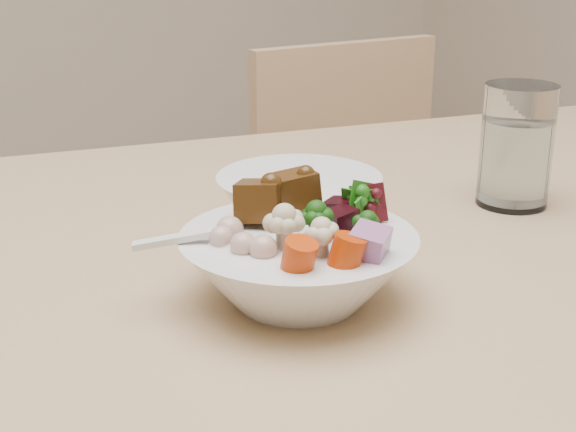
{
  "coord_description": "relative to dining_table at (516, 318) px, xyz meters",
  "views": [
    {
      "loc": [
        -0.3,
        -0.68,
        1.14
      ],
      "look_at": [
        -0.0,
        -0.12,
        0.9
      ],
      "focal_mm": 50.0,
      "sensor_mm": 36.0,
      "label": 1
    }
  ],
  "objects": [
    {
      "name": "dining_table",
      "position": [
        0.0,
        0.0,
        0.0
      ],
      "size": [
        1.91,
        1.23,
        0.84
      ],
      "rotation": [
        0.0,
        0.0,
        -0.13
      ],
      "color": "tan",
      "rests_on": "ground"
    },
    {
      "name": "soup_spoon",
      "position": [
        -0.33,
        0.01,
        0.14
      ],
      "size": [
        0.09,
        0.05,
        0.02
      ],
      "rotation": [
        0.0,
        0.0,
        -0.41
      ],
      "color": "silver",
      "rests_on": "food_bowl"
    },
    {
      "name": "side_bowl",
      "position": [
        -0.18,
        0.14,
        0.11
      ],
      "size": [
        0.17,
        0.17,
        0.06
      ],
      "primitive_type": null,
      "color": "silver",
      "rests_on": "dining_table"
    },
    {
      "name": "water_glass",
      "position": [
        0.07,
        0.09,
        0.15
      ],
      "size": [
        0.08,
        0.08,
        0.14
      ],
      "color": "white",
      "rests_on": "dining_table"
    },
    {
      "name": "chair_far",
      "position": [
        0.3,
        0.69,
        -0.24
      ],
      "size": [
        0.44,
        0.44,
        0.92
      ],
      "rotation": [
        0.0,
        0.0,
        0.05
      ],
      "color": "tan",
      "rests_on": "ground"
    },
    {
      "name": "food_bowl",
      "position": [
        -0.26,
        -0.01,
        0.12
      ],
      "size": [
        0.2,
        0.2,
        0.11
      ],
      "color": "silver",
      "rests_on": "dining_table"
    }
  ]
}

